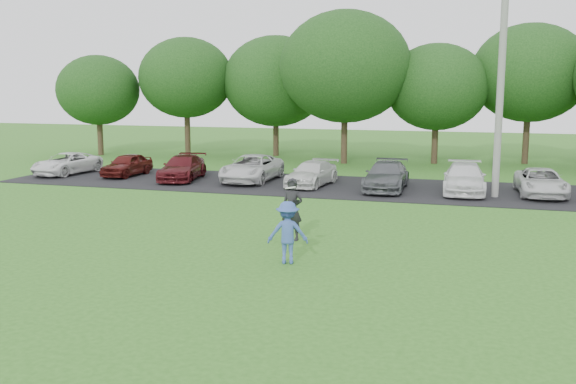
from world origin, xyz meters
name	(u,v)px	position (x,y,z in m)	size (l,w,h in m)	color
ground	(248,265)	(0.00, 0.00, 0.00)	(100.00, 100.00, 0.00)	#30671D
parking_lot	(349,187)	(0.00, 13.00, 0.01)	(32.00, 6.50, 0.03)	black
utility_pole	(501,75)	(6.12, 12.07, 4.84)	(0.28, 0.28, 9.69)	gray
frisbee_player	(288,232)	(0.89, 0.48, 0.79)	(1.14, 0.83, 1.98)	#3C5BAB
camera_bystander	(292,209)	(0.30, 2.89, 0.90)	(0.72, 0.53, 1.80)	black
parked_cars	(349,174)	(0.01, 12.94, 0.61)	(30.57, 4.97, 1.25)	white
tree_row	(410,77)	(1.51, 22.76, 4.91)	(42.39, 9.85, 8.64)	#38281C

